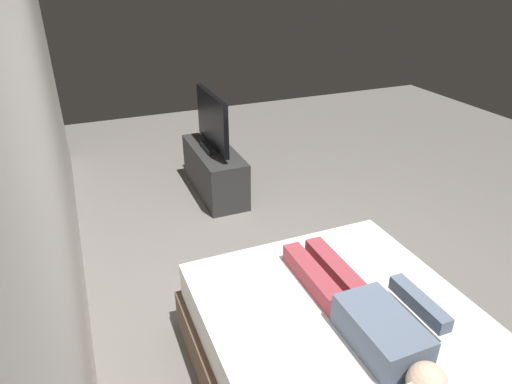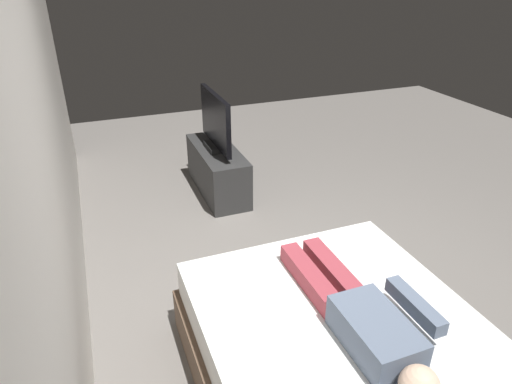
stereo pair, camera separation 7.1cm
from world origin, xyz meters
The scene contains 7 objects.
ground_plane centered at (0.00, 0.00, 0.00)m, with size 10.00×10.00×0.00m, color slate.
back_wall centered at (0.40, 1.63, 1.40)m, with size 6.40×0.10×2.80m, color silver.
bed centered at (-0.85, 0.26, 0.26)m, with size 1.96×1.54×0.54m.
person centered at (-0.82, 0.20, 0.62)m, with size 1.26×0.46×0.18m.
remote centered at (-0.67, -0.21, 0.55)m, with size 0.15×0.04×0.02m, color black.
tv_stand centered at (1.98, 0.15, 0.25)m, with size 1.10×0.40×0.50m, color #2D2D2D.
tv centered at (1.98, 0.15, 0.78)m, with size 0.88×0.20×0.59m.
Camera 2 is at (-2.27, 1.35, 2.26)m, focal length 31.52 mm.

